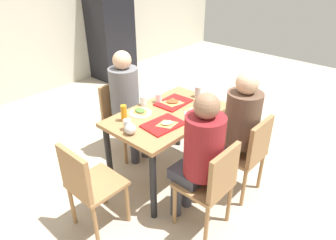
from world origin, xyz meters
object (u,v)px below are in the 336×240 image
at_px(tray_red_far, 173,102).
at_px(paper_plate_near_edge, 195,113).
at_px(chair_left_end, 88,183).
at_px(person_in_brown_jacket, 238,124).
at_px(pizza_slice_d, 195,111).
at_px(plastic_cup_a, 144,101).
at_px(foil_bundle, 130,129).
at_px(chair_far_side, 120,113).
at_px(chair_near_left, 212,183).
at_px(plastic_cup_d, 159,98).
at_px(person_far_side, 127,97).
at_px(plastic_cup_c, 127,125).
at_px(pizza_slice_a, 167,123).
at_px(pizza_slice_c, 140,111).
at_px(drink_fridge, 110,27).
at_px(chair_near_right, 248,152).
at_px(tray_red_near, 163,125).
at_px(soda_can, 198,92).
at_px(paper_plate_center, 141,113).
at_px(pizza_slice_b, 172,102).
at_px(condiment_bottle, 124,113).
at_px(plastic_cup_b, 195,118).
at_px(main_table, 168,123).
at_px(person_in_red, 200,151).

distance_m(tray_red_far, paper_plate_near_edge, 0.31).
distance_m(chair_left_end, person_in_brown_jacket, 1.44).
bearing_deg(pizza_slice_d, chair_left_end, 171.19).
distance_m(plastic_cup_a, foil_bundle, 0.58).
bearing_deg(tray_red_far, chair_far_side, 108.04).
height_order(chair_near_left, plastic_cup_d, plastic_cup_d).
bearing_deg(person_far_side, plastic_cup_c, -130.65).
bearing_deg(pizza_slice_a, pizza_slice_c, 87.22).
bearing_deg(drink_fridge, chair_near_right, -109.63).
height_order(chair_near_left, tray_red_near, chair_near_left).
bearing_deg(pizza_slice_c, tray_red_near, -96.47).
bearing_deg(plastic_cup_d, pizza_slice_c, -175.96).
bearing_deg(chair_near_left, chair_near_right, 0.00).
bearing_deg(soda_can, paper_plate_center, 165.02).
distance_m(tray_red_near, plastic_cup_d, 0.49).
relative_size(tray_red_near, drink_fridge, 0.19).
distance_m(chair_near_left, tray_red_far, 1.03).
height_order(tray_red_near, tray_red_far, same).
bearing_deg(chair_left_end, pizza_slice_b, 5.17).
bearing_deg(condiment_bottle, foil_bundle, -118.45).
relative_size(chair_left_end, paper_plate_center, 3.87).
distance_m(paper_plate_center, drink_fridge, 3.19).
relative_size(person_in_brown_jacket, pizza_slice_c, 6.11).
relative_size(paper_plate_center, condiment_bottle, 1.38).
xyz_separation_m(chair_near_left, tray_red_near, (0.09, 0.62, 0.27)).
height_order(pizza_slice_d, foil_bundle, foil_bundle).
height_order(person_in_brown_jacket, tray_red_far, person_in_brown_jacket).
xyz_separation_m(person_in_brown_jacket, pizza_slice_d, (-0.11, 0.43, 0.03)).
height_order(chair_near_right, plastic_cup_a, plastic_cup_a).
xyz_separation_m(plastic_cup_a, drink_fridge, (1.61, 2.54, 0.14)).
bearing_deg(person_in_brown_jacket, drink_fridge, 69.63).
relative_size(chair_near_left, pizza_slice_a, 4.23).
bearing_deg(pizza_slice_d, pizza_slice_a, 176.26).
height_order(pizza_slice_b, foil_bundle, foil_bundle).
bearing_deg(pizza_slice_b, plastic_cup_b, -110.62).
xyz_separation_m(plastic_cup_c, plastic_cup_d, (0.60, 0.18, 0.00)).
distance_m(person_in_brown_jacket, pizza_slice_a, 0.67).
xyz_separation_m(plastic_cup_a, foil_bundle, (-0.48, -0.33, 0.00)).
bearing_deg(plastic_cup_c, chair_left_end, -173.76).
relative_size(person_in_brown_jacket, drink_fridge, 0.66).
xyz_separation_m(chair_left_end, paper_plate_near_edge, (1.16, -0.20, 0.27)).
relative_size(chair_left_end, person_in_brown_jacket, 0.68).
distance_m(main_table, chair_near_right, 0.82).
distance_m(main_table, person_in_brown_jacket, 0.69).
height_order(main_table, drink_fridge, drink_fridge).
relative_size(person_in_red, person_far_side, 1.00).
relative_size(plastic_cup_b, plastic_cup_d, 1.00).
height_order(chair_near_left, chair_near_right, same).
bearing_deg(condiment_bottle, person_in_brown_jacket, -49.83).
relative_size(pizza_slice_a, plastic_cup_a, 2.01).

